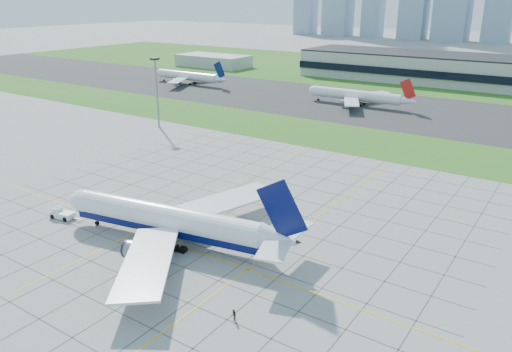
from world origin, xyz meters
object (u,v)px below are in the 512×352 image
at_px(crew_near, 73,199).
at_px(distant_jet_1, 357,95).
at_px(distant_jet_0, 188,76).
at_px(pushback_tug, 61,214).
at_px(light_mast, 156,84).
at_px(airliner, 169,220).
at_px(crew_far, 234,315).

xyz_separation_m(crew_near, distant_jet_1, (10.00, 143.99, 3.52)).
distance_m(distant_jet_0, distant_jet_1, 101.52).
bearing_deg(pushback_tug, crew_near, 116.30).
bearing_deg(distant_jet_1, distant_jet_0, 179.42).
bearing_deg(crew_near, pushback_tug, -107.14).
xyz_separation_m(light_mast, airliner, (68.90, -66.78, -11.53)).
bearing_deg(pushback_tug, distant_jet_0, 112.39).
bearing_deg(light_mast, distant_jet_1, 59.79).
height_order(light_mast, crew_far, light_mast).
bearing_deg(light_mast, distant_jet_0, 124.89).
bearing_deg(light_mast, crew_near, -61.19).
relative_size(light_mast, crew_far, 13.71).
xyz_separation_m(airliner, pushback_tug, (-28.07, -5.19, -3.66)).
relative_size(crew_far, distant_jet_0, 0.04).
relative_size(pushback_tug, distant_jet_0, 0.17).
relative_size(crew_near, distant_jet_1, 0.04).
distance_m(crew_near, crew_far, 61.00).
bearing_deg(distant_jet_0, distant_jet_1, -0.58).
bearing_deg(crew_far, distant_jet_1, 161.74).
relative_size(airliner, distant_jet_0, 1.14).
bearing_deg(crew_near, distant_jet_0, 68.75).
distance_m(pushback_tug, distant_jet_0, 179.87).
height_order(pushback_tug, distant_jet_1, distant_jet_1).
relative_size(light_mast, airliner, 0.47).
xyz_separation_m(crew_near, crew_far, (59.05, -15.30, -0.03)).
height_order(crew_near, distant_jet_1, distant_jet_1).
bearing_deg(light_mast, airliner, -44.11).
distance_m(light_mast, distant_jet_0, 97.99).
bearing_deg(crew_far, airliner, -153.23).
bearing_deg(pushback_tug, crew_far, -19.05).
bearing_deg(distant_jet_1, crew_near, -93.97).
bearing_deg(airliner, distant_jet_0, 120.30).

